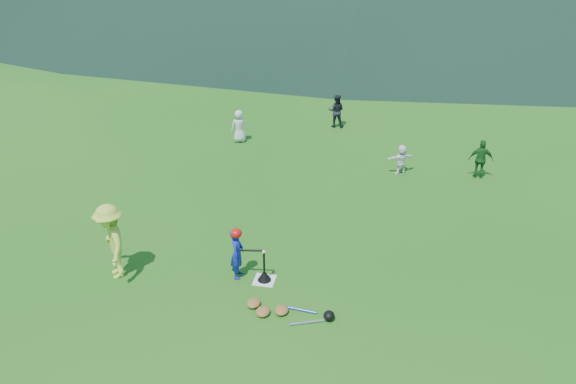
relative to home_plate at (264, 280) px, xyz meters
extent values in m
plane|color=#175513|center=(0.00, 0.00, -0.01)|extent=(120.00, 120.00, 0.00)
cube|color=silver|center=(0.00, 0.00, 0.00)|extent=(0.45, 0.45, 0.02)
sphere|color=white|center=(0.00, 0.00, 0.73)|extent=(0.08, 0.08, 0.08)
imported|color=#162399|center=(-0.60, 0.05, 0.57)|extent=(0.32, 0.45, 1.17)
imported|color=#AFCD3C|center=(-3.21, -0.45, 0.85)|extent=(1.16, 1.28, 1.72)
imported|color=silver|center=(-2.76, 7.65, 0.55)|extent=(0.64, 0.54, 1.11)
imported|color=black|center=(0.28, 9.78, 0.59)|extent=(0.59, 0.47, 1.21)
imported|color=#1A591F|center=(4.99, 6.31, 0.58)|extent=(0.70, 0.29, 1.19)
imported|color=white|center=(2.70, 6.15, 0.44)|extent=(0.87, 0.63, 0.91)
cone|color=black|center=(0.00, 0.00, 0.10)|extent=(0.30, 0.30, 0.18)
cylinder|color=black|center=(0.00, 0.00, 0.44)|extent=(0.04, 0.04, 0.50)
ellipsoid|color=#B7110C|center=(-0.60, 0.05, 1.08)|extent=(0.24, 0.26, 0.22)
cylinder|color=black|center=(-0.30, 0.05, 0.69)|extent=(0.62, 0.11, 0.07)
ellipsoid|color=olive|center=(0.24, -1.09, 0.05)|extent=(0.28, 0.34, 0.13)
ellipsoid|color=olive|center=(0.59, -0.97, 0.05)|extent=(0.28, 0.34, 0.13)
ellipsoid|color=olive|center=(-0.01, -0.87, 0.05)|extent=(0.28, 0.34, 0.13)
cylinder|color=silver|center=(1.14, -1.19, 0.02)|extent=(0.69, 0.33, 0.06)
cylinder|color=#263FA5|center=(0.94, -0.84, 0.02)|extent=(0.68, 0.12, 0.05)
ellipsoid|color=black|center=(1.54, -0.99, 0.08)|extent=(0.22, 0.24, 0.19)
cube|color=gray|center=(0.00, 28.00, 0.59)|extent=(70.00, 0.03, 1.20)
cube|color=yellow|center=(0.00, 28.00, 1.23)|extent=(70.00, 0.08, 0.08)
cylinder|color=gray|center=(0.00, 28.00, 0.59)|extent=(0.07, 0.07, 1.30)
cylinder|color=#382314|center=(11.20, 32.00, 1.62)|extent=(0.56, 0.56, 3.25)
camera|label=1|loc=(2.51, -9.60, 7.17)|focal=35.00mm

